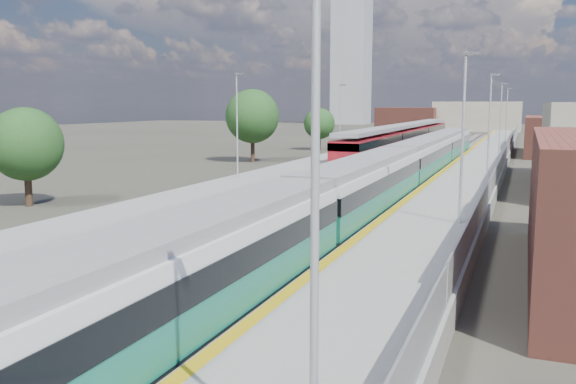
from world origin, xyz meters
The scene contains 11 objects.
ground centered at (0.00, 50.00, 0.00)m, with size 320.00×320.00×0.00m, color #47443A.
ballast_bed centered at (-2.25, 52.50, 0.03)m, with size 10.50×155.00×0.06m, color #565451.
tracks centered at (-1.65, 54.18, 0.11)m, with size 8.96×160.00×0.17m.
platform_right centered at (5.28, 52.49, 0.54)m, with size 4.70×155.00×8.52m.
platform_left centered at (-9.05, 52.49, 0.52)m, with size 4.30×155.00×8.52m.
buildings centered at (-18.12, 138.60, 10.70)m, with size 72.00×185.50×40.00m.
green_train centered at (1.50, 34.23, 2.06)m, with size 2.66×74.13×2.93m.
red_train centered at (-5.50, 74.57, 2.16)m, with size 2.90×58.77×3.66m.
tree_a centered at (-19.38, 23.34, 3.85)m, with size 4.51×4.51×6.11m.
tree_b centered at (-18.74, 55.26, 5.01)m, with size 5.87×5.87×7.95m.
tree_c centered at (-17.59, 74.95, 3.66)m, with size 4.30×4.30×5.83m.
Camera 1 is at (9.17, -5.59, 6.24)m, focal length 38.00 mm.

